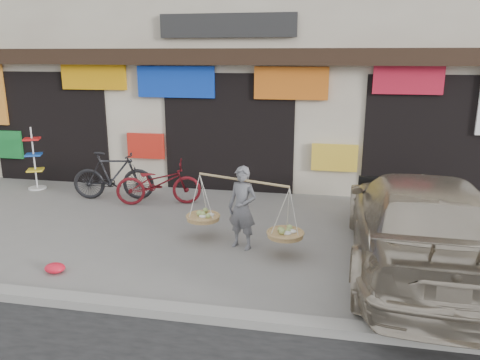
% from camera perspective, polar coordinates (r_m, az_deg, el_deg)
% --- Properties ---
extents(ground, '(70.00, 70.00, 0.00)m').
position_cam_1_polar(ground, '(7.87, -6.85, -8.25)').
color(ground, gray).
rests_on(ground, ground).
extents(kerb, '(70.00, 0.25, 0.12)m').
position_cam_1_polar(kerb, '(6.17, -12.70, -14.85)').
color(kerb, gray).
rests_on(kerb, ground).
extents(shophouse_block, '(14.00, 6.32, 7.00)m').
position_cam_1_polar(shophouse_block, '(13.48, 1.33, 16.55)').
color(shophouse_block, beige).
rests_on(shophouse_block, ground).
extents(street_vendor, '(2.03, 1.06, 1.38)m').
position_cam_1_polar(street_vendor, '(7.63, 0.28, -3.88)').
color(street_vendor, slate).
rests_on(street_vendor, ground).
extents(bike_1, '(1.84, 0.80, 1.07)m').
position_cam_1_polar(bike_1, '(10.59, -15.19, 0.51)').
color(bike_1, black).
rests_on(bike_1, ground).
extents(bike_2, '(1.89, 1.09, 0.94)m').
position_cam_1_polar(bike_2, '(10.05, -9.90, -0.34)').
color(bike_2, maroon).
rests_on(bike_2, ground).
extents(suv, '(2.18, 5.03, 1.44)m').
position_cam_1_polar(suv, '(7.39, 21.12, -4.81)').
color(suv, '#BAAC95').
rests_on(suv, ground).
extents(display_rack, '(0.46, 0.46, 1.48)m').
position_cam_1_polar(display_rack, '(12.02, -23.74, 1.76)').
color(display_rack, silver).
rests_on(display_rack, ground).
extents(red_bag, '(0.31, 0.25, 0.14)m').
position_cam_1_polar(red_bag, '(7.49, -21.63, -9.94)').
color(red_bag, red).
rests_on(red_bag, ground).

